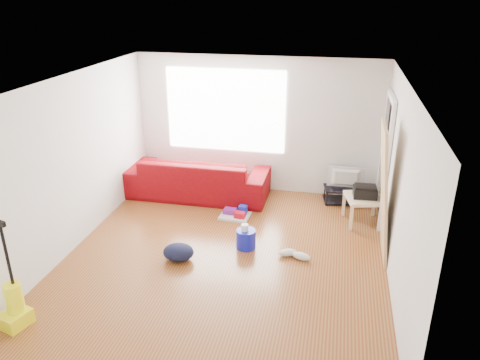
% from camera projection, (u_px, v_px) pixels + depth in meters
% --- Properties ---
extents(room, '(4.51, 5.01, 2.51)m').
position_uv_depth(room, '(233.00, 171.00, 6.41)').
color(room, brown).
rests_on(room, ground).
extents(sofa, '(2.55, 1.00, 0.75)m').
position_uv_depth(sofa, '(199.00, 195.00, 8.72)').
color(sofa, '#5E010D').
rests_on(sofa, ground).
extents(tv_stand, '(0.77, 0.52, 0.27)m').
position_uv_depth(tv_stand, '(344.00, 194.00, 8.40)').
color(tv_stand, black).
rests_on(tv_stand, ground).
extents(tv, '(0.65, 0.09, 0.37)m').
position_uv_depth(tv, '(346.00, 178.00, 8.28)').
color(tv, black).
rests_on(tv, tv_stand).
extents(side_table, '(0.68, 0.68, 0.46)m').
position_uv_depth(side_table, '(364.00, 201.00, 7.57)').
color(side_table, beige).
rests_on(side_table, ground).
extents(printer, '(0.39, 0.30, 0.19)m').
position_uv_depth(printer, '(365.00, 192.00, 7.50)').
color(printer, black).
rests_on(printer, side_table).
extents(bucket, '(0.37, 0.37, 0.29)m').
position_uv_depth(bucket, '(246.00, 247.00, 6.97)').
color(bucket, '#0F17AE').
rests_on(bucket, ground).
extents(toilet_paper, '(0.11, 0.11, 0.10)m').
position_uv_depth(toilet_paper, '(245.00, 236.00, 6.89)').
color(toilet_paper, white).
rests_on(toilet_paper, bucket).
extents(cleaning_tray, '(0.52, 0.43, 0.18)m').
position_uv_depth(cleaning_tray, '(236.00, 214.00, 7.88)').
color(cleaning_tray, silver).
rests_on(cleaning_tray, ground).
extents(backpack, '(0.48, 0.40, 0.24)m').
position_uv_depth(backpack, '(179.00, 259.00, 6.66)').
color(backpack, '#111836').
rests_on(backpack, ground).
extents(sneakers, '(0.50, 0.25, 0.11)m').
position_uv_depth(sneakers, '(294.00, 254.00, 6.68)').
color(sneakers, silver).
rests_on(sneakers, ground).
extents(vacuum, '(0.35, 0.38, 1.31)m').
position_uv_depth(vacuum, '(14.00, 306.00, 5.30)').
color(vacuum, '#F7F513').
rests_on(vacuum, ground).
extents(door_panel, '(0.24, 0.78, 1.94)m').
position_uv_depth(door_panel, '(376.00, 255.00, 6.78)').
color(door_panel, tan).
rests_on(door_panel, ground).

